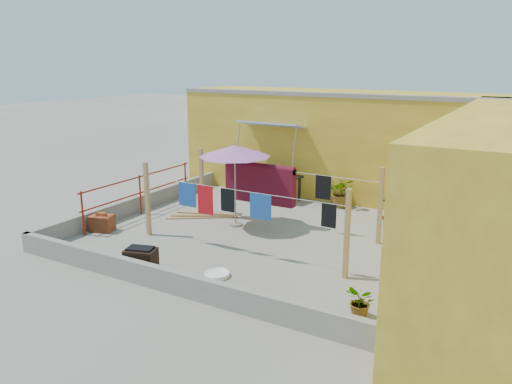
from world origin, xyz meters
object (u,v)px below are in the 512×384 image
Objects in this scene: white_basin at (217,274)px; green_hose at (407,232)px; water_jug_b at (436,226)px; brazier at (141,261)px; plant_back_a at (342,192)px; brick_stack at (102,223)px; patio_umbrella at (235,151)px; outdoor_table at (274,176)px; water_jug_a at (420,250)px.

white_basin is 5.11m from green_hose.
brazier is at bearing -129.83° from water_jug_b.
plant_back_a reaches higher than brazier.
white_basin is at bearing -123.13° from water_jug_b.
white_basin is (1.40, 0.61, -0.22)m from brazier.
brick_stack is at bearing -131.57° from plant_back_a.
plant_back_a is at bearing 59.15° from patio_umbrella.
brazier reaches higher than white_basin.
water_jug_b is at bearing 50.17° from brazier.
outdoor_table reaches higher than water_jug_b.
water_jug_a is (3.22, 3.03, 0.10)m from white_basin.
water_jug_b is at bearing 29.59° from brick_stack.
white_basin is 1.01× the size of green_hose.
brick_stack is 7.52m from green_hose.
patio_umbrella is 4.37× the size of white_basin.
patio_umbrella is 5.32m from water_jug_b.
white_basin is at bearing 23.62° from brazier.
brick_stack is (-2.64, -2.02, -1.72)m from patio_umbrella.
water_jug_b is 2.95m from plant_back_a.
plant_back_a is at bearing 147.67° from green_hose.
plant_back_a is at bearing 135.66° from water_jug_a.
brazier is (0.32, -6.26, -0.43)m from outdoor_table.
brick_stack is 7.55m from water_jug_a.
brick_stack reaches higher than white_basin.
brick_stack is 6.64m from plant_back_a.
outdoor_table is at bearing 92.91° from brazier.
water_jug_b is (4.93, -0.73, -0.55)m from outdoor_table.
water_jug_b is at bearing 42.01° from green_hose.
brazier is 1.36× the size of white_basin.
green_hose is (6.62, 3.56, -0.17)m from brick_stack.
brick_stack reaches higher than green_hose.
brazier is at bearing -87.09° from outdoor_table.
green_hose is (4.34, -1.26, -0.66)m from outdoor_table.
water_jug_b is 0.66× the size of green_hose.
patio_umbrella reaches higher than brick_stack.
water_jug_a is at bearing 38.24° from brazier.
plant_back_a is at bearing 48.43° from brick_stack.
brazier is at bearing -141.76° from water_jug_a.
plant_back_a is (2.12, 0.14, -0.26)m from outdoor_table.
brazier is at bearing -90.73° from patio_umbrella.
white_basin is 1.53× the size of water_jug_b.
outdoor_table is at bearing 106.94° from white_basin.
patio_umbrella reaches higher than water_jug_b.
brick_stack is at bearing 151.11° from brazier.
brick_stack is 2.97m from brazier.
green_hose is 0.58× the size of plant_back_a.
water_jug_b is at bearing -8.46° from outdoor_table.
white_basin is 5.81m from plant_back_a.
water_jug_b is 0.80m from green_hose.
green_hose is 2.65m from plant_back_a.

